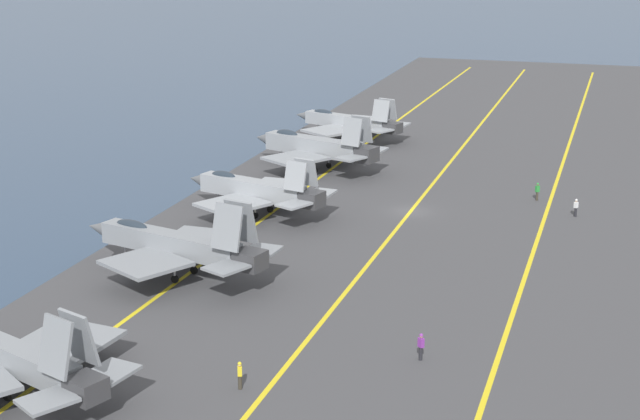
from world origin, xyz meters
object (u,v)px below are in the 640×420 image
object	(u,v)px
parked_jet_fifth	(349,122)
crew_green_vest	(537,191)
crew_purple_vest	(421,345)
parked_jet_second	(175,244)
crew_white_vest	(576,207)
parked_jet_nearest	(12,356)
crew_yellow_vest	(240,374)
parked_jet_fourth	(315,146)
parked_jet_third	(256,190)

from	to	relation	value
parked_jet_fifth	crew_green_vest	distance (m)	33.75
crew_purple_vest	crew_green_vest	distance (m)	39.80
parked_jet_second	crew_purple_vest	bearing A→B (deg)	-113.32
crew_white_vest	crew_green_vest	xyz separation A→B (m)	(4.55, 3.98, 0.05)
parked_jet_nearest	crew_white_vest	bearing A→B (deg)	-32.16
parked_jet_nearest	crew_white_vest	size ratio (longest dim) A/B	9.48
parked_jet_nearest	parked_jet_second	world-z (taller)	parked_jet_second
crew_yellow_vest	crew_white_vest	xyz separation A→B (m)	(42.23, -16.59, -0.02)
parked_jet_second	crew_yellow_vest	size ratio (longest dim) A/B	9.84
parked_jet_nearest	parked_jet_fourth	distance (m)	56.40
parked_jet_second	crew_green_vest	xyz separation A→B (m)	(30.52, -24.52, -1.68)
parked_jet_nearest	crew_green_vest	xyz separation A→B (m)	(50.89, -25.16, -1.16)
parked_jet_fourth	crew_purple_vest	size ratio (longest dim) A/B	9.01
parked_jet_third	crew_white_vest	xyz separation A→B (m)	(8.30, -28.72, -1.45)
parked_jet_third	crew_white_vest	world-z (taller)	parked_jet_third
crew_white_vest	parked_jet_nearest	bearing A→B (deg)	147.84
parked_jet_third	crew_green_vest	distance (m)	27.92
parked_jet_third	parked_jet_fifth	distance (m)	34.82
crew_white_vest	parked_jet_second	bearing A→B (deg)	132.34
parked_jet_second	crew_white_vest	bearing A→B (deg)	-47.66
parked_jet_nearest	parked_jet_second	distance (m)	20.39
parked_jet_second	crew_white_vest	xyz separation A→B (m)	(25.97, -28.50, -1.73)
parked_jet_fourth	crew_green_vest	xyz separation A→B (m)	(-5.50, -24.78, -1.61)
parked_jet_third	crew_green_vest	xyz separation A→B (m)	(12.86, -24.74, -1.40)
parked_jet_nearest	parked_jet_third	distance (m)	38.04
parked_jet_second	crew_purple_vest	size ratio (longest dim) A/B	9.56
crew_yellow_vest	parked_jet_nearest	bearing A→B (deg)	108.14
crew_white_vest	crew_green_vest	world-z (taller)	crew_green_vest
parked_jet_fifth	crew_green_vest	world-z (taller)	parked_jet_fifth
parked_jet_fifth	crew_yellow_vest	xyz separation A→B (m)	(-68.73, -13.00, -1.22)
parked_jet_nearest	parked_jet_second	size ratio (longest dim) A/B	0.95
parked_jet_third	crew_yellow_vest	world-z (taller)	parked_jet_third
parked_jet_nearest	crew_purple_vest	distance (m)	24.59
parked_jet_fourth	crew_yellow_vest	bearing A→B (deg)	-166.90
parked_jet_nearest	crew_white_vest	distance (m)	54.76
parked_jet_second	crew_green_vest	distance (m)	39.19
parked_jet_fourth	parked_jet_fifth	distance (m)	16.48
parked_jet_second	parked_jet_third	size ratio (longest dim) A/B	1.13
parked_jet_nearest	crew_yellow_vest	distance (m)	13.26
parked_jet_second	parked_jet_fourth	bearing A→B (deg)	0.42
parked_jet_fifth	crew_green_vest	bearing A→B (deg)	-130.60
parked_jet_fifth	parked_jet_fourth	bearing A→B (deg)	-177.12
parked_jet_third	parked_jet_fourth	bearing A→B (deg)	0.12
parked_jet_nearest	parked_jet_fourth	size ratio (longest dim) A/B	1.00
parked_jet_fourth	crew_white_vest	xyz separation A→B (m)	(-10.05, -28.76, -1.66)
crew_yellow_vest	crew_green_vest	bearing A→B (deg)	-15.09
crew_yellow_vest	crew_white_vest	world-z (taller)	crew_yellow_vest
crew_purple_vest	crew_white_vest	xyz separation A→B (m)	(35.11, -7.29, -0.05)
parked_jet_fourth	crew_green_vest	size ratio (longest dim) A/B	8.99
parked_jet_second	parked_jet_fifth	distance (m)	52.49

